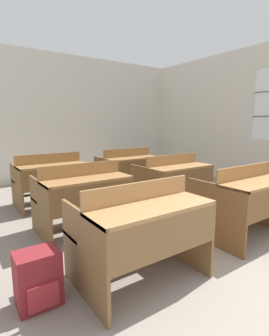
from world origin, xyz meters
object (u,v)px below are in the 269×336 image
Objects in this scene: bench_front_left at (141,228)px; bench_third_left at (50,178)px; bench_second_right at (173,180)px; bench_third_right at (128,169)px; bench_front_right at (245,199)px; schoolbag at (38,279)px; bench_second_left at (83,195)px.

bench_front_left is 2.54m from bench_third_left.
bench_third_right is at bearing 90.96° from bench_second_right.
bench_third_right is (-0.02, 1.26, 0.00)m from bench_second_right.
bench_second_right is (0.03, 1.26, 0.00)m from bench_front_right.
bench_front_left reaches higher than schoolbag.
bench_second_left is 1.99m from bench_third_right.
bench_front_left is at bearing -91.34° from bench_second_left.
schoolbag is (-0.85, -1.09, -0.26)m from bench_second_left.
bench_second_right is (1.57, 1.28, 0.00)m from bench_front_left.
bench_second_left is at bearing -89.78° from bench_third_left.
bench_front_left and bench_second_right have the same top height.
bench_third_left is 1.53m from bench_third_right.
bench_second_left and bench_third_right have the same top height.
bench_third_left is 1.00× the size of bench_third_right.
bench_front_right is 1.00× the size of bench_second_left.
schoolbag is at bearing -135.05° from bench_third_right.
bench_second_right and bench_third_right have the same top height.
bench_third_left is 2.53m from schoolbag.
bench_front_right is at bearing -39.44° from bench_second_left.
schoolbag is at bearing 176.23° from bench_front_right.
bench_third_right is at bearing 44.95° from schoolbag.
bench_third_right is (1.55, 2.53, 0.00)m from bench_front_left.
bench_second_right reaches higher than schoolbag.
bench_third_left is (-1.52, 2.53, 0.00)m from bench_front_right.
bench_front_left is 1.00× the size of bench_third_left.
bench_front_right is 1.00× the size of bench_third_left.
bench_front_left is 1.00× the size of bench_front_right.
bench_front_left is 1.00× the size of bench_second_right.
bench_second_right is at bearing 0.64° from bench_second_left.
bench_third_left is (-0.00, 1.28, 0.00)m from bench_second_left.
bench_front_left is at bearing -179.56° from bench_front_right.
bench_third_left is (0.02, 2.54, 0.00)m from bench_front_left.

